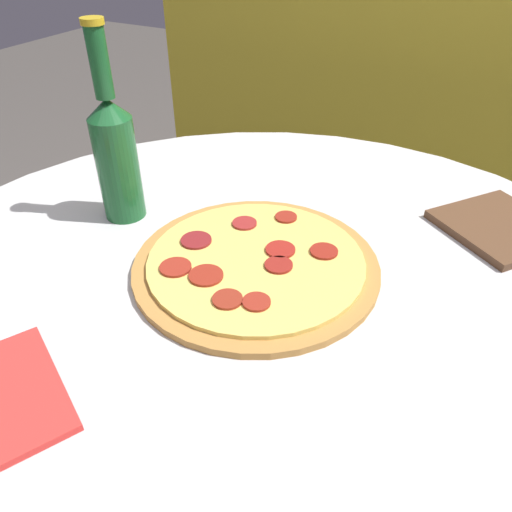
{
  "coord_description": "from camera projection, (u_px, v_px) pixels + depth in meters",
  "views": [
    {
      "loc": [
        0.21,
        -0.4,
        1.12
      ],
      "look_at": [
        -0.04,
        0.06,
        0.74
      ],
      "focal_mm": 35.0,
      "sensor_mm": 36.0,
      "label": 1
    }
  ],
  "objects": [
    {
      "name": "pizza",
      "position": [
        256.0,
        263.0,
        0.65
      ],
      "size": [
        0.32,
        0.32,
        0.02
      ],
      "color": "#B77F3D",
      "rests_on": "table"
    },
    {
      "name": "napkin",
      "position": [
        10.0,
        394.0,
        0.49
      ],
      "size": [
        0.18,
        0.15,
        0.01
      ],
      "color": "red",
      "rests_on": "table"
    },
    {
      "name": "beer_bottle",
      "position": [
        115.0,
        152.0,
        0.71
      ],
      "size": [
        0.06,
        0.06,
        0.28
      ],
      "color": "#195628",
      "rests_on": "table"
    },
    {
      "name": "fence_panel",
      "position": [
        448.0,
        49.0,
        1.3
      ],
      "size": [
        1.8,
        0.04,
        1.58
      ],
      "color": "gold",
      "rests_on": "ground_plane"
    },
    {
      "name": "table",
      "position": [
        263.0,
        398.0,
        0.71
      ],
      "size": [
        1.07,
        1.07,
        0.72
      ],
      "color": "silver",
      "rests_on": "ground_plane"
    }
  ]
}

